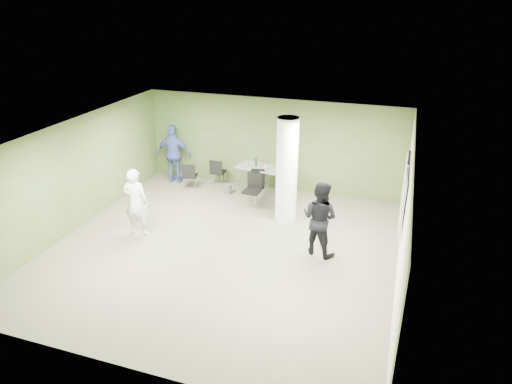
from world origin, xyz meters
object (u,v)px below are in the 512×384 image
(folding_table, at_px, (265,169))
(woman_white, at_px, (136,202))
(man_black, at_px, (320,218))
(chair_back_left, at_px, (190,174))
(man_blue, at_px, (174,154))

(folding_table, bearing_deg, woman_white, -112.61)
(man_black, bearing_deg, chair_back_left, -10.66)
(woman_white, xyz_separation_m, man_black, (4.48, 0.53, 0.02))
(chair_back_left, bearing_deg, man_blue, -43.79)
(folding_table, relative_size, man_black, 0.98)
(folding_table, bearing_deg, chair_back_left, -156.86)
(woman_white, bearing_deg, man_blue, -84.90)
(man_black, bearing_deg, woman_white, 24.75)
(folding_table, height_order, chair_back_left, folding_table)
(folding_table, xyz_separation_m, man_black, (2.25, -2.99, 0.15))
(woman_white, distance_m, man_blue, 3.46)
(folding_table, height_order, woman_white, woman_white)
(man_black, bearing_deg, folding_table, -35.14)
(woman_white, bearing_deg, folding_table, -129.28)
(folding_table, xyz_separation_m, man_blue, (-2.95, -0.15, 0.20))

